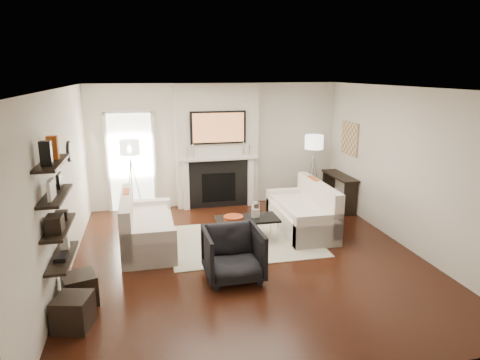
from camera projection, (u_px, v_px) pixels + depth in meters
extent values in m
plane|color=black|center=(248.00, 257.00, 6.97)|extent=(6.00, 6.00, 0.00)
plane|color=white|center=(249.00, 88.00, 6.30)|extent=(6.00, 6.00, 0.00)
plane|color=silver|center=(216.00, 145.00, 9.47)|extent=(5.50, 0.00, 5.50)
plane|color=silver|center=(329.00, 255.00, 3.80)|extent=(5.50, 0.00, 5.50)
plane|color=silver|center=(60.00, 187.00, 6.05)|extent=(0.00, 6.00, 6.00)
plane|color=silver|center=(406.00, 168.00, 7.22)|extent=(0.00, 6.00, 6.00)
cube|color=silver|center=(217.00, 146.00, 9.36)|extent=(1.80, 0.25, 2.70)
cube|color=black|center=(219.00, 184.00, 9.43)|extent=(1.30, 0.02, 1.04)
cube|color=black|center=(219.00, 187.00, 9.44)|extent=(0.75, 0.02, 0.65)
cube|color=white|center=(186.00, 185.00, 9.24)|extent=(0.12, 0.08, 1.10)
cube|color=white|center=(251.00, 182.00, 9.55)|extent=(0.12, 0.08, 1.10)
cube|color=white|center=(219.00, 158.00, 9.24)|extent=(1.70, 0.18, 0.07)
cube|color=black|center=(218.00, 128.00, 9.10)|extent=(1.20, 0.06, 0.70)
cube|color=#BF723F|center=(218.00, 128.00, 9.07)|extent=(1.10, 0.00, 0.62)
cylinder|color=silver|center=(193.00, 151.00, 9.08)|extent=(0.04, 0.04, 0.30)
cylinder|color=silver|center=(187.00, 152.00, 9.06)|extent=(0.04, 0.04, 0.24)
cylinder|color=silver|center=(243.00, 149.00, 9.32)|extent=(0.04, 0.04, 0.30)
cylinder|color=silver|center=(249.00, 150.00, 9.35)|extent=(0.04, 0.04, 0.24)
cube|color=white|center=(131.00, 162.00, 9.13)|extent=(0.90, 0.02, 2.10)
cube|color=white|center=(108.00, 164.00, 9.01)|extent=(0.06, 0.06, 2.16)
cube|color=white|center=(154.00, 162.00, 9.22)|extent=(0.06, 0.06, 2.16)
cube|color=white|center=(128.00, 112.00, 8.85)|extent=(1.02, 0.06, 0.06)
cube|color=#B7AE96|center=(243.00, 241.00, 7.63)|extent=(2.60, 2.00, 0.01)
cube|color=silver|center=(149.00, 235.00, 7.33)|extent=(0.85, 1.80, 0.42)
cube|color=silver|center=(127.00, 219.00, 7.18)|extent=(0.18, 1.80, 0.80)
cube|color=silver|center=(149.00, 249.00, 6.54)|extent=(0.85, 0.18, 0.60)
cube|color=silver|center=(148.00, 215.00, 8.07)|extent=(0.85, 0.18, 0.60)
cube|color=silver|center=(151.00, 221.00, 7.28)|extent=(0.63, 1.44, 0.10)
cube|color=#B84F16|center=(127.00, 203.00, 7.42)|extent=(0.10, 0.42, 0.42)
cube|color=black|center=(126.00, 214.00, 6.85)|extent=(0.10, 0.40, 0.40)
cube|color=silver|center=(301.00, 220.00, 8.09)|extent=(0.85, 1.80, 0.42)
cube|color=silver|center=(318.00, 203.00, 8.08)|extent=(0.18, 1.80, 0.80)
cube|color=silver|center=(318.00, 231.00, 7.30)|extent=(0.85, 0.18, 0.60)
cube|color=silver|center=(287.00, 203.00, 8.83)|extent=(0.85, 0.18, 0.60)
cube|color=silver|center=(299.00, 207.00, 8.01)|extent=(0.63, 1.44, 0.10)
cube|color=#B84F16|center=(313.00, 188.00, 8.31)|extent=(0.10, 0.42, 0.42)
cube|color=black|center=(325.00, 197.00, 7.75)|extent=(0.10, 0.40, 0.40)
cube|color=black|center=(247.00, 219.00, 7.57)|extent=(1.10, 0.55, 0.04)
cylinder|color=silver|center=(222.00, 237.00, 7.31)|extent=(0.02, 0.02, 0.38)
cylinder|color=silver|center=(278.00, 232.00, 7.52)|extent=(0.02, 0.02, 0.38)
cylinder|color=silver|center=(217.00, 228.00, 7.72)|extent=(0.02, 0.02, 0.38)
cylinder|color=silver|center=(271.00, 224.00, 7.94)|extent=(0.02, 0.02, 0.38)
cylinder|color=white|center=(255.00, 210.00, 7.56)|extent=(0.15, 0.15, 0.27)
cylinder|color=white|center=(255.00, 213.00, 7.58)|extent=(0.11, 0.11, 0.17)
cylinder|color=#CE4E22|center=(233.00, 218.00, 7.51)|extent=(0.34, 0.34, 0.06)
imported|color=black|center=(233.00, 252.00, 6.16)|extent=(0.83, 0.78, 0.83)
cylinder|color=silver|center=(132.00, 188.00, 8.84)|extent=(0.02, 0.02, 1.20)
cylinder|color=white|center=(130.00, 147.00, 8.63)|extent=(0.40, 0.40, 0.30)
cylinder|color=silver|center=(138.00, 188.00, 8.86)|extent=(0.25, 0.02, 1.23)
cylinder|color=silver|center=(130.00, 187.00, 8.92)|extent=(0.14, 0.22, 1.23)
cylinder|color=silver|center=(129.00, 189.00, 8.74)|extent=(0.14, 0.22, 1.23)
cylinder|color=silver|center=(312.00, 180.00, 9.49)|extent=(0.02, 0.02, 1.20)
cylinder|color=white|center=(314.00, 142.00, 9.28)|extent=(0.40, 0.40, 0.30)
cylinder|color=silver|center=(317.00, 180.00, 9.52)|extent=(0.25, 0.02, 1.23)
cylinder|color=silver|center=(309.00, 179.00, 9.57)|extent=(0.14, 0.22, 1.23)
cylinder|color=silver|center=(312.00, 181.00, 9.39)|extent=(0.14, 0.22, 1.23)
cube|color=black|center=(340.00, 176.00, 9.31)|extent=(0.35, 1.20, 0.04)
cube|color=black|center=(350.00, 199.00, 8.89)|extent=(0.30, 0.04, 0.71)
cube|color=black|center=(329.00, 186.00, 9.93)|extent=(0.30, 0.04, 0.71)
cube|color=tan|center=(350.00, 139.00, 9.11)|extent=(0.03, 0.70, 0.70)
cube|color=black|center=(62.00, 258.00, 5.29)|extent=(0.25, 1.00, 0.03)
cube|color=black|center=(59.00, 227.00, 5.20)|extent=(0.25, 1.00, 0.04)
cube|color=black|center=(55.00, 196.00, 5.10)|extent=(0.25, 1.00, 0.04)
cube|color=black|center=(52.00, 163.00, 5.00)|extent=(0.25, 1.00, 0.04)
cube|color=black|center=(46.00, 154.00, 4.73)|extent=(0.12, 0.10, 0.28)
cube|color=#B84F16|center=(53.00, 148.00, 5.09)|extent=(0.12, 0.10, 0.28)
cube|color=white|center=(51.00, 189.00, 4.89)|extent=(0.04, 0.30, 0.22)
cube|color=black|center=(59.00, 181.00, 5.37)|extent=(0.04, 0.22, 0.18)
cube|color=black|center=(55.00, 224.00, 4.97)|extent=(0.18, 0.25, 0.20)
cube|color=black|center=(62.00, 215.00, 5.39)|extent=(0.15, 0.12, 0.12)
cube|color=black|center=(61.00, 258.00, 5.19)|extent=(0.14, 0.20, 0.05)
cube|color=white|center=(65.00, 242.00, 5.49)|extent=(0.10, 0.10, 0.18)
cylinder|color=black|center=(69.00, 151.00, 6.82)|extent=(0.04, 0.34, 0.34)
cylinder|color=white|center=(71.00, 151.00, 6.83)|extent=(0.01, 0.29, 0.29)
cube|color=black|center=(80.00, 289.00, 5.54)|extent=(0.50, 0.50, 0.40)
cube|color=black|center=(73.00, 312.00, 5.01)|extent=(0.49, 0.49, 0.40)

